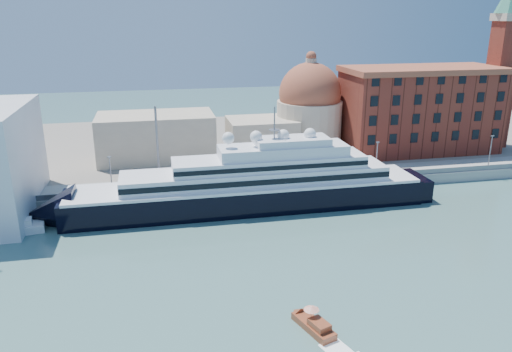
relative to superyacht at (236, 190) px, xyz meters
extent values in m
plane|color=#365D5B|center=(4.65, -23.00, -4.29)|extent=(400.00, 400.00, 0.00)
cube|color=gray|center=(4.65, 11.00, -3.04)|extent=(180.00, 10.00, 2.50)
cube|color=slate|center=(4.65, 52.00, -3.29)|extent=(260.00, 72.00, 2.00)
cube|color=slate|center=(4.65, 6.50, -1.19)|extent=(180.00, 0.10, 1.20)
cube|color=black|center=(2.27, 0.00, -2.21)|extent=(73.81, 11.35, 6.15)
cone|color=black|center=(-36.53, 0.00, -2.21)|extent=(9.46, 11.35, 11.35)
cube|color=black|center=(39.17, 0.00, -2.40)|extent=(5.68, 10.41, 5.68)
cube|color=white|center=(2.27, 0.00, 1.10)|extent=(71.91, 11.54, 0.57)
cube|color=white|center=(4.16, 0.00, 2.80)|extent=(54.88, 9.46, 2.84)
cube|color=black|center=(4.16, -4.73, 2.80)|extent=(54.88, 0.15, 1.14)
cube|color=white|center=(7.00, 0.00, 5.45)|extent=(39.74, 8.52, 2.46)
cube|color=white|center=(9.84, 0.00, 7.82)|extent=(26.49, 7.57, 2.27)
cube|color=white|center=(11.73, 0.00, 9.71)|extent=(15.14, 6.62, 1.51)
cylinder|color=slate|center=(7.94, 0.00, 13.68)|extent=(0.28, 0.28, 6.62)
sphere|color=white|center=(-1.52, 0.00, 11.03)|extent=(2.46, 2.46, 2.46)
sphere|color=white|center=(4.16, 0.00, 11.03)|extent=(2.46, 2.46, 2.46)
sphere|color=white|center=(9.84, 0.00, 11.03)|extent=(2.46, 2.46, 2.46)
sphere|color=white|center=(15.51, 0.00, 11.03)|extent=(2.46, 2.46, 2.46)
cube|color=white|center=(-43.39, -3.54, -3.69)|extent=(12.68, 5.96, 1.63)
cube|color=white|center=(-41.39, -3.21, -2.36)|extent=(4.42, 3.16, 1.22)
cube|color=brown|center=(2.65, -43.29, -3.89)|extent=(4.40, 7.26, 1.15)
cube|color=brown|center=(3.02, -44.38, -2.92)|extent=(2.67, 3.31, 0.92)
cylinder|color=slate|center=(2.46, -42.75, -2.46)|extent=(0.07, 0.07, 1.84)
cone|color=#EE471C|center=(2.46, -42.75, -1.42)|extent=(2.07, 2.07, 0.46)
cube|color=maroon|center=(56.65, 29.00, 8.71)|extent=(42.00, 18.00, 22.00)
cube|color=#964931|center=(56.65, 29.00, 20.21)|extent=(43.00, 19.00, 1.50)
cube|color=maroon|center=(80.65, 29.00, 15.21)|extent=(6.00, 6.00, 35.00)
cube|color=beige|center=(80.65, 29.00, 33.71)|extent=(7.00, 7.00, 2.00)
cylinder|color=beige|center=(26.65, 35.00, 4.71)|extent=(18.00, 18.00, 14.00)
sphere|color=#964931|center=(26.65, 35.00, 13.71)|extent=(17.00, 17.00, 17.00)
cylinder|color=beige|center=(26.65, 35.00, 21.71)|extent=(3.00, 3.00, 3.00)
cube|color=beige|center=(12.65, 33.00, 2.71)|extent=(18.00, 14.00, 10.00)
cube|color=beige|center=(-15.35, 35.00, 3.71)|extent=(30.00, 16.00, 12.00)
cylinder|color=slate|center=(-25.35, 8.00, 2.21)|extent=(0.24, 0.24, 8.00)
cube|color=slate|center=(-25.35, 8.00, 6.31)|extent=(0.80, 0.30, 0.25)
cylinder|color=slate|center=(4.65, 8.00, 2.21)|extent=(0.24, 0.24, 8.00)
cube|color=slate|center=(4.65, 8.00, 6.31)|extent=(0.80, 0.30, 0.25)
cylinder|color=slate|center=(34.65, 8.00, 2.21)|extent=(0.24, 0.24, 8.00)
cube|color=slate|center=(34.65, 8.00, 6.31)|extent=(0.80, 0.30, 0.25)
cylinder|color=slate|center=(64.65, 8.00, 2.21)|extent=(0.24, 0.24, 8.00)
cube|color=slate|center=(64.65, 8.00, 6.31)|extent=(0.80, 0.30, 0.25)
cylinder|color=slate|center=(-15.35, 10.00, 7.21)|extent=(0.50, 0.50, 18.00)
camera|label=1|loc=(-16.01, -95.77, 34.68)|focal=35.00mm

